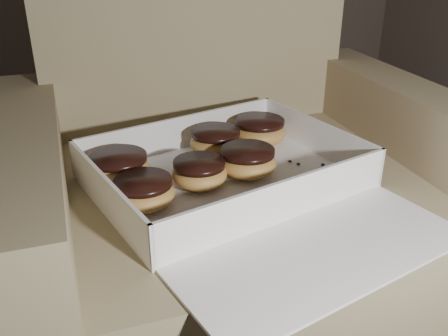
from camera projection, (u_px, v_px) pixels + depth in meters
armchair at (231, 214)px, 0.97m from camera, size 0.80×0.68×0.84m
bakery_box at (241, 185)px, 0.81m from camera, size 0.53×0.58×0.07m
donut_a at (144, 192)px, 0.75m from camera, size 0.09×0.09×0.05m
donut_b at (260, 131)px, 0.97m from camera, size 0.10×0.10×0.05m
donut_c at (216, 141)px, 0.93m from camera, size 0.10×0.10×0.05m
donut_d at (119, 168)px, 0.82m from camera, size 0.10×0.10×0.05m
donut_e at (248, 161)px, 0.85m from camera, size 0.10×0.10×0.05m
donut_f at (199, 173)px, 0.81m from camera, size 0.09×0.09×0.05m
crumb_a at (323, 164)px, 0.89m from camera, size 0.01×0.01×0.00m
crumb_b at (298, 164)px, 0.90m from camera, size 0.01×0.01×0.00m
crumb_c at (290, 161)px, 0.91m from camera, size 0.01×0.01×0.00m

